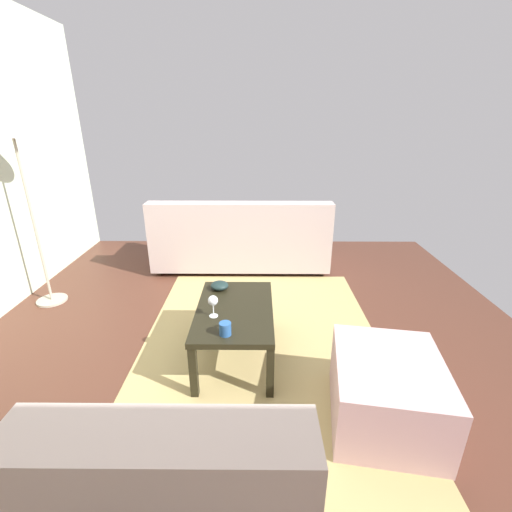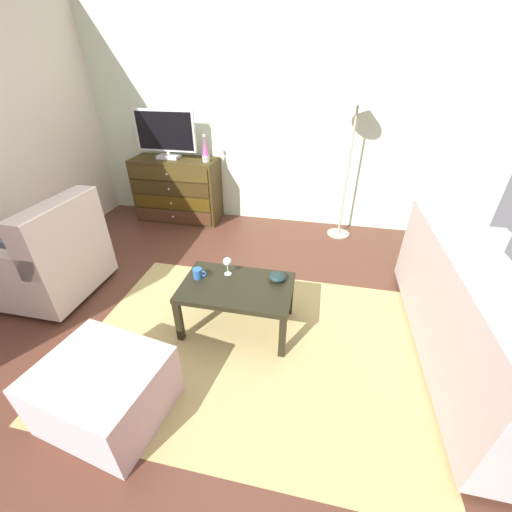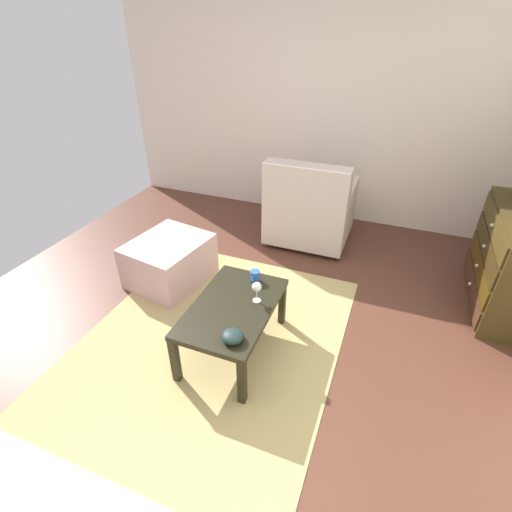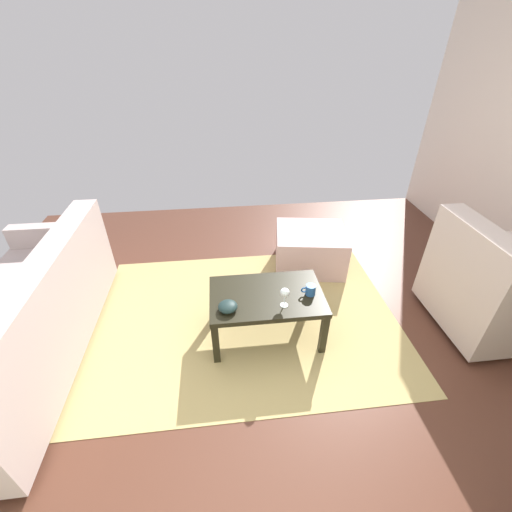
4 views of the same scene
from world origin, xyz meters
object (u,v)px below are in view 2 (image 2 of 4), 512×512
object	(u,v)px
coffee_table	(237,291)
wine_glass	(227,262)
bowl_decorative	(277,277)
ottoman	(105,390)
lava_lamp	(205,150)
mug	(198,273)
tv	(165,133)
standing_lamp	(357,110)
armchair	(50,259)
dresser	(178,190)
couch_large	(480,323)

from	to	relation	value
coffee_table	wine_glass	distance (m)	0.25
bowl_decorative	ottoman	world-z (taller)	bowl_decorative
lava_lamp	mug	xyz separation A→B (m)	(0.55, -1.84, -0.53)
tv	standing_lamp	bearing A→B (deg)	-1.82
ottoman	coffee_table	bearing A→B (deg)	57.08
armchair	standing_lamp	size ratio (longest dim) A/B	0.55
coffee_table	mug	size ratio (longest dim) A/B	7.67
coffee_table	ottoman	distance (m)	1.10
wine_glass	mug	world-z (taller)	wine_glass
wine_glass	bowl_decorative	bearing A→B (deg)	0.21
bowl_decorative	ottoman	xyz separation A→B (m)	(-0.90, -1.06, -0.24)
lava_lamp	ottoman	size ratio (longest dim) A/B	0.47
coffee_table	mug	world-z (taller)	mug
lava_lamp	dresser	bearing A→B (deg)	174.63
lava_lamp	coffee_table	distance (m)	2.17
dresser	standing_lamp	world-z (taller)	standing_lamp
standing_lamp	couch_large	bearing A→B (deg)	-63.35
couch_large	ottoman	world-z (taller)	couch_large
lava_lamp	couch_large	xyz separation A→B (m)	(2.66, -1.85, -0.65)
lava_lamp	ottoman	world-z (taller)	lava_lamp
wine_glass	dresser	bearing A→B (deg)	124.67
dresser	armchair	bearing A→B (deg)	-103.72
lava_lamp	bowl_decorative	bearing A→B (deg)	-55.76
ottoman	standing_lamp	world-z (taller)	standing_lamp
coffee_table	couch_large	size ratio (longest dim) A/B	0.43
coffee_table	armchair	distance (m)	1.80
mug	couch_large	size ratio (longest dim) A/B	0.06
mug	ottoman	world-z (taller)	mug
tv	lava_lamp	bearing A→B (deg)	-7.14
ottoman	armchair	bearing A→B (deg)	139.93
tv	wine_glass	xyz separation A→B (m)	(1.31, -1.81, -0.62)
lava_lamp	couch_large	distance (m)	3.30
dresser	armchair	distance (m)	1.89
bowl_decorative	couch_large	distance (m)	1.48
armchair	lava_lamp	bearing A→B (deg)	63.01
dresser	wine_glass	world-z (taller)	dresser
wine_glass	mug	distance (m)	0.25
coffee_table	bowl_decorative	distance (m)	0.35
armchair	couch_large	bearing A→B (deg)	-0.91
mug	couch_large	world-z (taller)	couch_large
coffee_table	ottoman	bearing A→B (deg)	-122.92
coffee_table	standing_lamp	bearing A→B (deg)	65.55
wine_glass	ottoman	bearing A→B (deg)	-114.53
coffee_table	mug	distance (m)	0.35
tv	armchair	xyz separation A→B (m)	(-0.37, -1.86, -0.77)
dresser	coffee_table	xyz separation A→B (m)	(1.35, -1.93, -0.06)
coffee_table	wine_glass	xyz separation A→B (m)	(-0.11, 0.14, 0.17)
mug	couch_large	bearing A→B (deg)	-0.01
dresser	coffee_table	distance (m)	2.35
couch_large	ottoman	bearing A→B (deg)	-158.07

